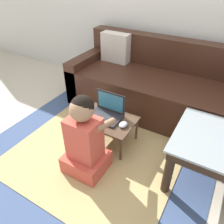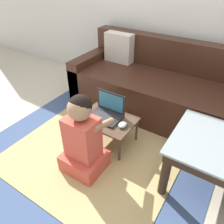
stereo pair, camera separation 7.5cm
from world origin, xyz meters
name	(u,v)px [view 1 (the left image)]	position (x,y,z in m)	size (l,w,h in m)	color
ground_plane	(103,152)	(0.00, 0.00, 0.00)	(16.00, 16.00, 0.00)	beige
area_rug	(97,152)	(-0.05, -0.03, 0.00)	(2.12, 1.94, 0.01)	#3D517A
couch	(160,88)	(0.18, 0.99, 0.29)	(2.14, 0.84, 0.81)	#381E14
laptop_desk	(107,121)	(-0.05, 0.17, 0.25)	(0.53, 0.39, 0.28)	#4C3828
laptop	(106,113)	(-0.08, 0.20, 0.32)	(0.32, 0.22, 0.23)	#232328
computer_mouse	(123,125)	(0.14, 0.15, 0.30)	(0.07, 0.10, 0.04)	#B2B7C1
person_seated	(85,140)	(-0.02, -0.23, 0.33)	(0.35, 0.42, 0.75)	#CC4C3D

